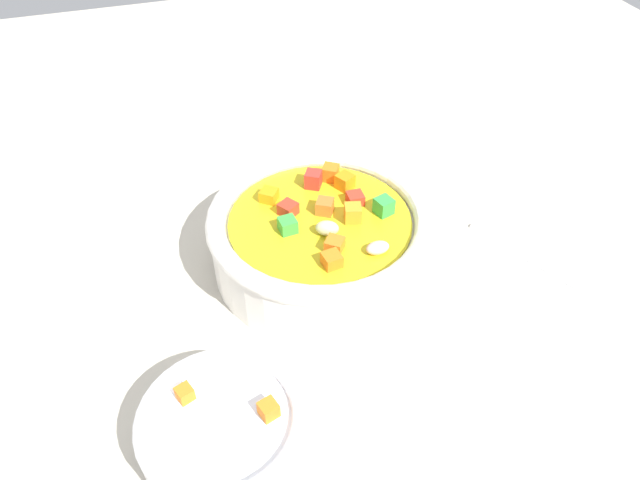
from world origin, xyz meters
TOP-DOWN VIEW (x-y plane):
  - ground_plane at (0.00, 0.00)cm, footprint 140.00×140.00cm
  - soup_bowl_main at (0.01, 0.00)cm, footprint 19.74×19.74cm
  - spoon at (15.60, 1.14)cm, footprint 10.29×19.25cm
  - side_bowl_small at (-11.82, -15.26)cm, footprint 11.24×11.24cm

SIDE VIEW (x-z plane):
  - ground_plane at x=0.00cm, z-range -2.00..0.00cm
  - spoon at x=15.60cm, z-range -0.02..0.78cm
  - side_bowl_small at x=-11.82cm, z-range -0.16..4.52cm
  - soup_bowl_main at x=0.01cm, z-range -0.06..6.86cm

